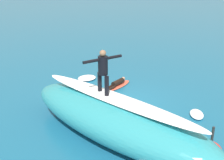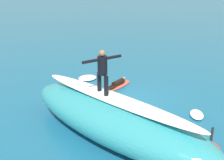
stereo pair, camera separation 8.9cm
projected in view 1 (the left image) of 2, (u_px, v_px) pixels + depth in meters
ground_plane at (124, 103)px, 12.79m from camera, size 120.00×120.00×0.00m
wave_crest at (115, 119)px, 9.82m from camera, size 8.47×4.76×1.57m
wave_foam_lip at (115, 98)px, 9.52m from camera, size 6.83×2.91×0.08m
surfboard_riding at (103, 94)px, 9.85m from camera, size 2.08×1.61×0.07m
surfer_riding at (103, 69)px, 9.50m from camera, size 0.93×1.30×1.59m
surfboard_paddling at (118, 86)px, 14.62m from camera, size 1.02×2.00×0.08m
surfer_paddling at (116, 83)px, 14.47m from camera, size 0.65×1.66×0.30m
buoy_marker at (210, 153)px, 8.62m from camera, size 0.79×0.79×1.34m
foam_patch_mid at (87, 78)px, 15.57m from camera, size 1.29×1.35×0.16m
foam_patch_far at (197, 114)px, 11.61m from camera, size 0.77×1.02×0.17m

